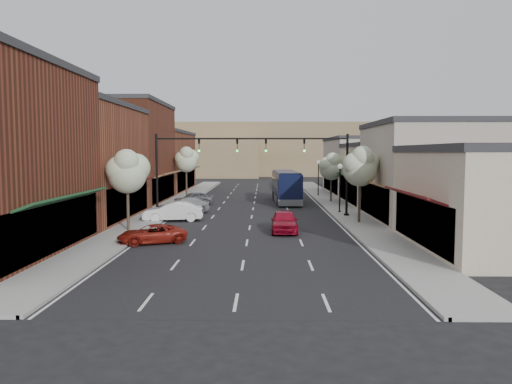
{
  "coord_description": "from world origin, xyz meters",
  "views": [
    {
      "loc": [
        1.01,
        -33.85,
        5.5
      ],
      "look_at": [
        0.38,
        7.01,
        2.2
      ],
      "focal_mm": 35.0,
      "sensor_mm": 36.0,
      "label": 1
    }
  ],
  "objects_px": {
    "signal_mast_right": "(319,162)",
    "tree_right_near": "(361,166)",
    "red_hatchback": "(284,221)",
    "tree_left_near": "(128,171)",
    "parked_car_a": "(152,234)",
    "coach_bus": "(286,186)",
    "parked_car_b": "(173,211)",
    "lamp_post_near": "(340,180)",
    "parked_car_c": "(182,206)",
    "tree_right_far": "(332,166)",
    "tree_left_far": "(187,159)",
    "parked_car_d": "(194,199)",
    "lamp_post_far": "(318,172)",
    "signal_mast_left": "(185,162)"
  },
  "relations": [
    {
      "from": "coach_bus",
      "to": "red_hatchback",
      "type": "distance_m",
      "value": 20.23
    },
    {
      "from": "signal_mast_right",
      "to": "parked_car_d",
      "type": "relative_size",
      "value": 2.01
    },
    {
      "from": "parked_car_a",
      "to": "signal_mast_left",
      "type": "bearing_deg",
      "value": 157.4
    },
    {
      "from": "lamp_post_near",
      "to": "lamp_post_far",
      "type": "height_order",
      "value": "same"
    },
    {
      "from": "tree_right_near",
      "to": "red_hatchback",
      "type": "distance_m",
      "value": 7.98
    },
    {
      "from": "tree_left_near",
      "to": "lamp_post_far",
      "type": "relative_size",
      "value": 1.28
    },
    {
      "from": "tree_left_near",
      "to": "parked_car_d",
      "type": "bearing_deg",
      "value": 83.17
    },
    {
      "from": "signal_mast_right",
      "to": "parked_car_d",
      "type": "xyz_separation_m",
      "value": [
        -11.82,
        9.1,
        -3.93
      ]
    },
    {
      "from": "parked_car_c",
      "to": "coach_bus",
      "type": "bearing_deg",
      "value": 104.72
    },
    {
      "from": "signal_mast_right",
      "to": "lamp_post_near",
      "type": "bearing_deg",
      "value": 48.95
    },
    {
      "from": "signal_mast_right",
      "to": "lamp_post_near",
      "type": "relative_size",
      "value": 1.85
    },
    {
      "from": "parked_car_b",
      "to": "tree_left_near",
      "type": "bearing_deg",
      "value": -29.12
    },
    {
      "from": "parked_car_a",
      "to": "parked_car_b",
      "type": "xyz_separation_m",
      "value": [
        -0.5,
        9.65,
        0.21
      ]
    },
    {
      "from": "tree_left_near",
      "to": "tree_left_far",
      "type": "relative_size",
      "value": 0.93
    },
    {
      "from": "parked_car_b",
      "to": "tree_left_far",
      "type": "bearing_deg",
      "value": 177.4
    },
    {
      "from": "lamp_post_near",
      "to": "parked_car_a",
      "type": "bearing_deg",
      "value": -132.36
    },
    {
      "from": "signal_mast_left",
      "to": "tree_right_near",
      "type": "distance_m",
      "value": 14.55
    },
    {
      "from": "tree_right_near",
      "to": "red_hatchback",
      "type": "height_order",
      "value": "tree_right_near"
    },
    {
      "from": "tree_left_near",
      "to": "parked_car_d",
      "type": "relative_size",
      "value": 1.39
    },
    {
      "from": "parked_car_c",
      "to": "tree_left_far",
      "type": "bearing_deg",
      "value": 154.84
    },
    {
      "from": "coach_bus",
      "to": "parked_car_d",
      "type": "height_order",
      "value": "coach_bus"
    },
    {
      "from": "parked_car_a",
      "to": "tree_right_near",
      "type": "bearing_deg",
      "value": 98.22
    },
    {
      "from": "coach_bus",
      "to": "red_hatchback",
      "type": "relative_size",
      "value": 2.51
    },
    {
      "from": "lamp_post_near",
      "to": "parked_car_c",
      "type": "xyz_separation_m",
      "value": [
        -14.0,
        -0.66,
        -2.29
      ]
    },
    {
      "from": "parked_car_a",
      "to": "parked_car_d",
      "type": "relative_size",
      "value": 1.0
    },
    {
      "from": "tree_left_near",
      "to": "parked_car_a",
      "type": "bearing_deg",
      "value": -59.08
    },
    {
      "from": "parked_car_b",
      "to": "parked_car_d",
      "type": "bearing_deg",
      "value": 171.71
    },
    {
      "from": "signal_mast_right",
      "to": "tree_right_near",
      "type": "distance_m",
      "value": 4.89
    },
    {
      "from": "tree_left_far",
      "to": "lamp_post_near",
      "type": "xyz_separation_m",
      "value": [
        16.05,
        -15.44,
        -1.6
      ]
    },
    {
      "from": "tree_left_near",
      "to": "coach_bus",
      "type": "bearing_deg",
      "value": 60.04
    },
    {
      "from": "coach_bus",
      "to": "parked_car_b",
      "type": "relative_size",
      "value": 2.38
    },
    {
      "from": "tree_right_near",
      "to": "tree_right_far",
      "type": "bearing_deg",
      "value": 90.0
    },
    {
      "from": "tree_left_near",
      "to": "lamp_post_near",
      "type": "bearing_deg",
      "value": 33.33
    },
    {
      "from": "signal_mast_left",
      "to": "parked_car_c",
      "type": "relative_size",
      "value": 1.66
    },
    {
      "from": "tree_left_far",
      "to": "parked_car_d",
      "type": "height_order",
      "value": "tree_left_far"
    },
    {
      "from": "signal_mast_left",
      "to": "tree_left_far",
      "type": "distance_m",
      "value": 18.14
    },
    {
      "from": "tree_left_near",
      "to": "parked_car_a",
      "type": "relative_size",
      "value": 1.39
    },
    {
      "from": "coach_bus",
      "to": "signal_mast_left",
      "type": "bearing_deg",
      "value": -128.92
    },
    {
      "from": "tree_right_far",
      "to": "coach_bus",
      "type": "height_order",
      "value": "tree_right_far"
    },
    {
      "from": "tree_right_far",
      "to": "parked_car_a",
      "type": "xyz_separation_m",
      "value": [
        -14.05,
        -24.25,
        -3.42
      ]
    },
    {
      "from": "lamp_post_near",
      "to": "tree_right_far",
      "type": "bearing_deg",
      "value": 86.69
    },
    {
      "from": "lamp_post_far",
      "to": "parked_car_a",
      "type": "relative_size",
      "value": 1.09
    },
    {
      "from": "signal_mast_right",
      "to": "parked_car_c",
      "type": "relative_size",
      "value": 1.66
    },
    {
      "from": "tree_left_far",
      "to": "parked_car_c",
      "type": "xyz_separation_m",
      "value": [
        2.05,
        -16.1,
        -3.89
      ]
    },
    {
      "from": "parked_car_a",
      "to": "parked_car_c",
      "type": "bearing_deg",
      "value": 159.79
    },
    {
      "from": "tree_right_near",
      "to": "lamp_post_far",
      "type": "bearing_deg",
      "value": 91.3
    },
    {
      "from": "lamp_post_near",
      "to": "parked_car_a",
      "type": "relative_size",
      "value": 1.09
    },
    {
      "from": "tree_left_near",
      "to": "lamp_post_near",
      "type": "height_order",
      "value": "tree_left_near"
    },
    {
      "from": "parked_car_a",
      "to": "lamp_post_near",
      "type": "bearing_deg",
      "value": 115.43
    },
    {
      "from": "tree_left_far",
      "to": "parked_car_c",
      "type": "bearing_deg",
      "value": -82.73
    }
  ]
}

